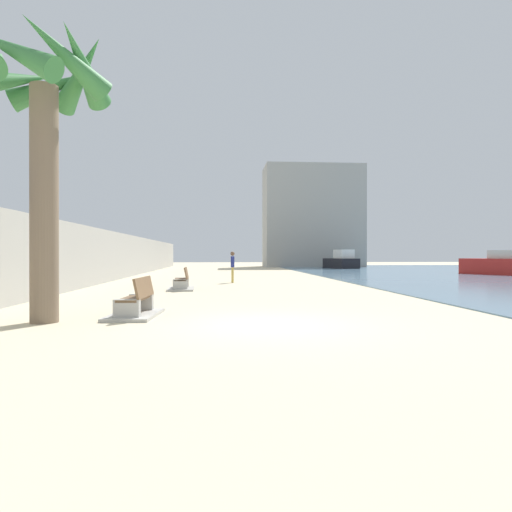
# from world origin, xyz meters

# --- Properties ---
(ground_plane) EXTENTS (120.00, 120.00, 0.00)m
(ground_plane) POSITION_xyz_m (0.00, 18.00, 0.00)
(ground_plane) COLOR beige
(seawall) EXTENTS (0.80, 64.00, 2.87)m
(seawall) POSITION_xyz_m (-7.50, 18.00, 1.44)
(seawall) COLOR #ADAAA3
(seawall) RESTS_ON ground
(palm_tree) EXTENTS (3.23, 3.16, 6.68)m
(palm_tree) POSITION_xyz_m (-4.88, 0.76, 4.82)
(palm_tree) COLOR #7A6651
(palm_tree) RESTS_ON ground
(bench_near) EXTENTS (1.24, 2.17, 0.98)m
(bench_near) POSITION_xyz_m (-3.01, 1.59, 0.23)
(bench_near) COLOR #ADAAA3
(bench_near) RESTS_ON ground
(bench_far) EXTENTS (1.17, 2.14, 0.98)m
(bench_far) POSITION_xyz_m (-2.61, 10.05, 0.23)
(bench_far) COLOR #ADAAA3
(bench_far) RESTS_ON ground
(person_walking) EXTENTS (0.23, 0.53, 1.69)m
(person_walking) POSITION_xyz_m (-0.27, 14.70, 0.99)
(person_walking) COLOR gold
(person_walking) RESTS_ON ground
(boat_distant) EXTENTS (4.10, 5.40, 1.81)m
(boat_distant) POSITION_xyz_m (19.78, 22.41, 0.76)
(boat_distant) COLOR red
(boat_distant) RESTS_ON water_bay
(boat_nearest) EXTENTS (3.19, 4.72, 2.01)m
(boat_nearest) POSITION_xyz_m (12.13, 38.27, 0.79)
(boat_nearest) COLOR black
(boat_nearest) RESTS_ON water_bay
(harbor_building) EXTENTS (12.00, 6.00, 12.45)m
(harbor_building) POSITION_xyz_m (10.51, 46.00, 6.22)
(harbor_building) COLOR #9E9E99
(harbor_building) RESTS_ON ground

